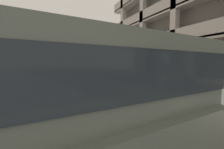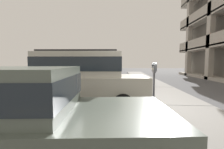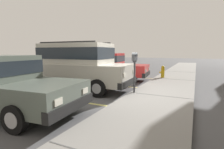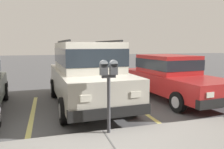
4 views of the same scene
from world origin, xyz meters
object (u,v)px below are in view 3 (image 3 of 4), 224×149
at_px(red_sedan, 108,65).
at_px(parking_meter_near, 135,63).
at_px(silver_suv, 77,64).
at_px(fire_hydrant, 163,72).

xyz_separation_m(red_sedan, parking_meter_near, (3.03, 2.65, 0.41)).
distance_m(silver_suv, parking_meter_near, 2.63).
bearing_deg(red_sedan, parking_meter_near, 35.88).
relative_size(silver_suv, red_sedan, 1.05).
relative_size(parking_meter_near, fire_hydrant, 2.12).
bearing_deg(parking_meter_near, red_sedan, -138.77).
distance_m(red_sedan, parking_meter_near, 4.05).
bearing_deg(silver_suv, fire_hydrant, 143.06).
xyz_separation_m(red_sedan, fire_hydrant, (-1.29, 2.95, -0.36)).
bearing_deg(parking_meter_near, fire_hydrant, 176.07).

